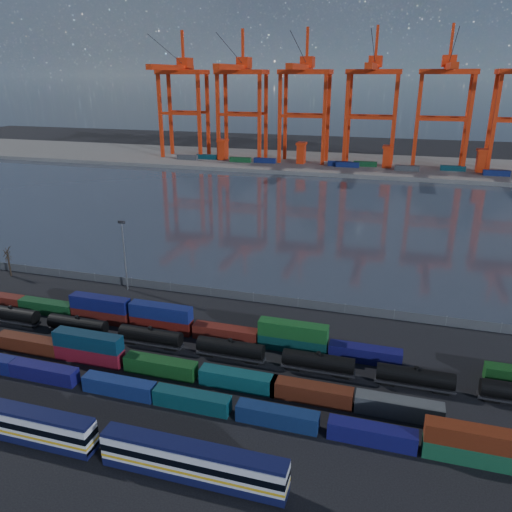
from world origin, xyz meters
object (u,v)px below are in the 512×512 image
(passenger_train, at_px, (16,423))
(bare_tree, at_px, (9,262))
(gantry_cranes, at_px, (338,83))
(tanker_string, at_px, (230,349))

(passenger_train, bearing_deg, bare_tree, 132.19)
(passenger_train, distance_m, gantry_cranes, 230.26)
(tanker_string, bearing_deg, gantry_cranes, 93.00)
(gantry_cranes, bearing_deg, tanker_string, -87.00)
(tanker_string, xyz_separation_m, bare_tree, (-64.96, 20.60, 1.94))
(bare_tree, bearing_deg, gantry_cranes, 72.97)
(passenger_train, xyz_separation_m, bare_tree, (-43.83, 48.35, 1.32))
(passenger_train, relative_size, gantry_cranes, 0.38)
(bare_tree, bearing_deg, tanker_string, -17.60)
(tanker_string, relative_size, gantry_cranes, 0.52)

